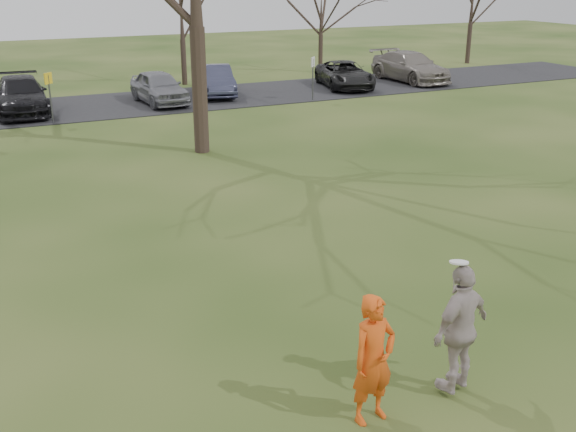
# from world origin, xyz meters

# --- Properties ---
(ground) EXTENTS (120.00, 120.00, 0.00)m
(ground) POSITION_xyz_m (0.00, 0.00, 0.00)
(ground) COLOR #1E380F
(ground) RESTS_ON ground
(parking_strip) EXTENTS (62.00, 6.50, 0.04)m
(parking_strip) POSITION_xyz_m (0.00, 25.00, 0.02)
(parking_strip) COLOR black
(parking_strip) RESTS_ON ground
(player_defender) EXTENTS (0.74, 0.53, 1.90)m
(player_defender) POSITION_xyz_m (-0.80, -0.34, 0.95)
(player_defender) COLOR #E04D12
(player_defender) RESTS_ON ground
(car_3) EXTENTS (2.40, 5.39, 1.53)m
(car_3) POSITION_xyz_m (-2.90, 24.78, 0.81)
(car_3) COLOR black
(car_3) RESTS_ON parking_strip
(car_4) EXTENTS (2.03, 4.51, 1.50)m
(car_4) POSITION_xyz_m (3.16, 24.40, 0.79)
(car_4) COLOR slate
(car_4) RESTS_ON parking_strip
(car_5) EXTENTS (2.46, 4.67, 1.46)m
(car_5) POSITION_xyz_m (6.28, 25.32, 0.77)
(car_5) COLOR #32344B
(car_5) RESTS_ON parking_strip
(car_6) EXTENTS (3.37, 5.30, 1.36)m
(car_6) POSITION_xyz_m (13.28, 24.60, 0.72)
(car_6) COLOR black
(car_6) RESTS_ON parking_strip
(car_7) EXTENTS (2.36, 5.58, 1.61)m
(car_7) POSITION_xyz_m (17.70, 24.92, 0.84)
(car_7) COLOR gray
(car_7) RESTS_ON parking_strip
(catching_play) EXTENTS (1.25, 0.78, 2.06)m
(catching_play) POSITION_xyz_m (0.68, -0.34, 1.07)
(catching_play) COLOR #B2A2A0
(catching_play) RESTS_ON ground
(sign_yellow) EXTENTS (0.35, 0.35, 2.08)m
(sign_yellow) POSITION_xyz_m (-2.00, 22.00, 1.45)
(sign_yellow) COLOR #47474C
(sign_yellow) RESTS_ON ground
(sign_white) EXTENTS (0.35, 0.35, 2.08)m
(sign_white) POSITION_xyz_m (10.00, 22.00, 1.45)
(sign_white) COLOR #47474C
(sign_white) RESTS_ON ground
(small_tree_row) EXTENTS (55.00, 5.90, 8.50)m
(small_tree_row) POSITION_xyz_m (4.38, 30.06, 3.89)
(small_tree_row) COLOR #352821
(small_tree_row) RESTS_ON ground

